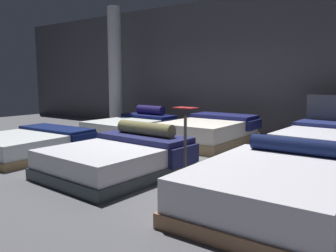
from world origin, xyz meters
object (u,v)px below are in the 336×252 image
(bed_2, at_px, (274,188))
(support_pillar, at_px, (115,68))
(bed_5, at_px, (330,143))
(bed_0, at_px, (30,144))
(bed_1, at_px, (119,157))
(price_sign, at_px, (185,157))
(bed_3, at_px, (132,126))
(bed_4, at_px, (210,132))

(bed_2, distance_m, support_pillar, 7.32)
(bed_5, bearing_deg, bed_0, -144.42)
(bed_1, height_order, price_sign, price_sign)
(bed_3, distance_m, price_sign, 4.44)
(bed_1, distance_m, bed_3, 3.64)
(bed_4, distance_m, price_sign, 3.08)
(bed_0, relative_size, bed_4, 0.91)
(support_pillar, bearing_deg, bed_0, -68.90)
(bed_0, distance_m, bed_2, 4.62)
(bed_1, xyz_separation_m, bed_2, (2.35, -0.10, 0.01))
(bed_2, xyz_separation_m, price_sign, (-1.20, 0.12, 0.16))
(bed_2, xyz_separation_m, support_pillar, (-6.07, 3.81, 1.50))
(support_pillar, bearing_deg, price_sign, -37.15)
(bed_2, distance_m, price_sign, 1.21)
(bed_0, relative_size, bed_1, 0.98)
(bed_5, bearing_deg, bed_1, -125.86)
(bed_4, distance_m, support_pillar, 4.06)
(bed_0, xyz_separation_m, bed_3, (-0.01, 2.87, 0.02))
(bed_0, height_order, bed_1, bed_1)
(bed_1, bearing_deg, price_sign, 4.26)
(bed_1, relative_size, bed_2, 0.95)
(bed_5, bearing_deg, bed_2, -87.00)
(bed_5, relative_size, price_sign, 2.10)
(bed_2, xyz_separation_m, bed_5, (0.01, 3.01, 0.02))
(bed_4, xyz_separation_m, bed_5, (2.40, 0.05, 0.00))
(bed_5, xyz_separation_m, price_sign, (-1.21, -2.88, 0.13))
(bed_3, bearing_deg, bed_1, -48.68)
(bed_4, bearing_deg, bed_5, 2.23)
(bed_5, height_order, support_pillar, support_pillar)
(bed_1, relative_size, bed_3, 0.93)
(bed_1, xyz_separation_m, bed_5, (2.36, 2.91, 0.03))
(bed_4, bearing_deg, bed_3, -178.34)
(bed_5, relative_size, support_pillar, 0.62)
(bed_2, relative_size, bed_3, 0.98)
(bed_1, distance_m, bed_2, 2.35)
(bed_0, distance_m, support_pillar, 4.30)
(support_pillar, bearing_deg, bed_1, -44.94)
(bed_2, xyz_separation_m, bed_4, (-2.39, 2.96, 0.02))
(bed_0, relative_size, price_sign, 1.91)
(bed_3, relative_size, bed_4, 1.00)
(bed_1, relative_size, bed_5, 0.93)
(price_sign, bearing_deg, bed_3, 140.66)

